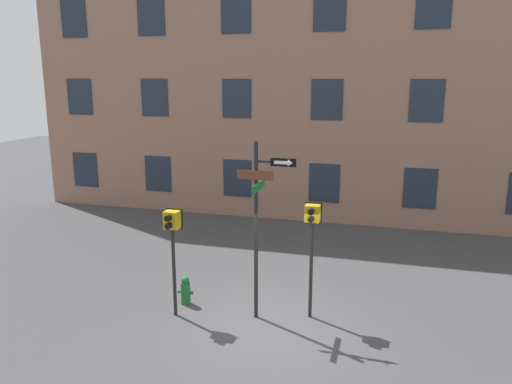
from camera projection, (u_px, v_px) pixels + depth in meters
ground_plane at (269, 324)px, 11.21m from camera, size 60.00×60.00×0.00m
building_facade at (329, 56)px, 17.96m from camera, size 24.00×0.64×12.35m
street_sign_pole at (259, 217)px, 10.99m from camera, size 1.29×0.98×4.09m
pedestrian_signal_left at (172, 233)px, 11.20m from camera, size 0.39×0.40×2.54m
pedestrian_signal_right at (312, 229)px, 11.08m from camera, size 0.39×0.40×2.71m
fire_hydrant at (186, 291)px, 12.15m from camera, size 0.39×0.23×0.71m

